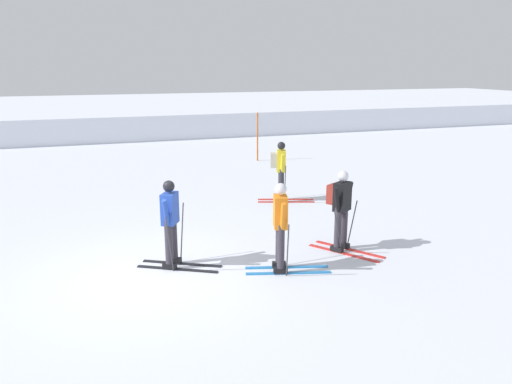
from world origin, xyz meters
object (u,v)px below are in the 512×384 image
(skier_black, at_px, (341,206))
(skier_blue, at_px, (171,221))
(skier_yellow, at_px, (280,168))
(trail_marker_pole, at_px, (258,137))
(skier_orange, at_px, (281,225))

(skier_black, bearing_deg, skier_blue, 175.71)
(skier_yellow, relative_size, trail_marker_pole, 0.88)
(skier_orange, distance_m, skier_yellow, 5.01)
(skier_blue, height_order, skier_black, same)
(skier_black, distance_m, skier_yellow, 4.04)
(skier_black, xyz_separation_m, trail_marker_pole, (1.69, 10.09, 0.02))
(skier_blue, xyz_separation_m, skier_black, (3.48, -0.26, 0.04))
(skier_black, distance_m, trail_marker_pole, 10.23)
(skier_yellow, xyz_separation_m, trail_marker_pole, (1.43, 6.06, 0.02))
(skier_blue, relative_size, skier_orange, 1.00)
(trail_marker_pole, bearing_deg, skier_yellow, -103.28)
(skier_black, relative_size, skier_orange, 1.00)
(skier_orange, bearing_deg, skier_yellow, 68.37)
(skier_orange, xyz_separation_m, skier_yellow, (1.85, 4.65, 0.04))
(skier_blue, distance_m, skier_orange, 2.09)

